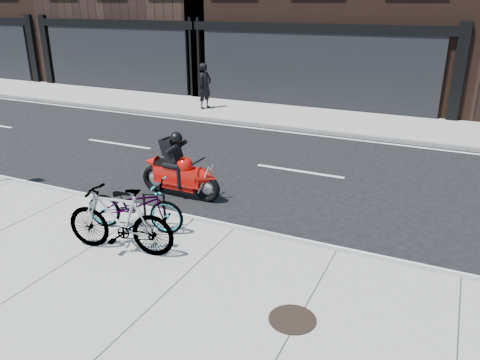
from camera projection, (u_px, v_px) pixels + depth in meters
The scene contains 9 objects.
ground at pixel (272, 198), 10.72m from camera, with size 120.00×120.00×0.00m, color black.
sidewalk_near at pixel (139, 322), 6.47m from camera, with size 60.00×6.00×0.13m, color gray.
sidewalk_far at pixel (349, 122), 17.25m from camera, with size 60.00×3.50×0.13m, color gray.
bike_rack at pixel (154, 208), 8.87m from camera, with size 0.42×0.17×0.73m.
bicycle_front at pixel (135, 205), 8.79m from camera, with size 0.67×1.93×1.02m, color gray.
bicycle_rear at pixel (119, 220), 7.98m from camera, with size 0.56×1.99×1.19m, color gray.
motorcycle at pixel (183, 171), 10.57m from camera, with size 2.05×0.45×1.53m.
pedestrian at pixel (205, 86), 18.86m from camera, with size 0.66×0.43×1.81m, color black.
manhole_cover at pixel (292, 319), 6.41m from camera, with size 0.66×0.66×0.01m, color black.
Camera 1 is at (3.53, -9.24, 4.21)m, focal length 35.00 mm.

